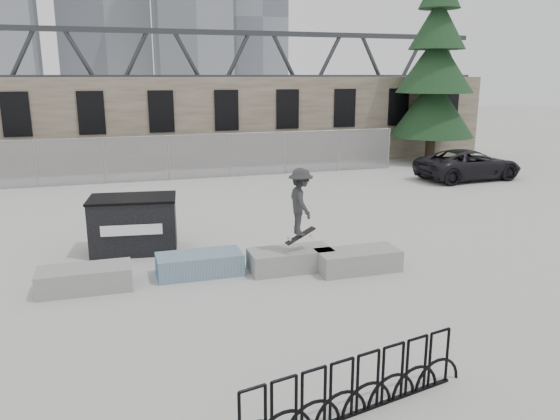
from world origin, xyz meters
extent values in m
plane|color=#ADADA8|center=(0.00, 0.00, 0.00)|extent=(120.00, 120.00, 0.00)
cube|color=#685C4D|center=(0.00, 16.25, 2.25)|extent=(36.00, 2.50, 4.50)
cube|color=black|center=(-6.40, 14.98, 2.90)|extent=(1.20, 0.12, 2.00)
cube|color=black|center=(-3.20, 14.98, 2.90)|extent=(1.20, 0.12, 2.00)
cube|color=black|center=(0.00, 14.98, 2.90)|extent=(1.20, 0.12, 2.00)
cube|color=black|center=(3.20, 14.98, 2.90)|extent=(1.20, 0.12, 2.00)
cube|color=black|center=(6.40, 14.98, 2.90)|extent=(1.20, 0.12, 2.00)
cube|color=black|center=(9.60, 14.98, 2.90)|extent=(1.20, 0.12, 2.00)
cube|color=black|center=(12.80, 14.98, 2.90)|extent=(1.20, 0.12, 2.00)
cube|color=black|center=(16.00, 14.98, 2.90)|extent=(1.20, 0.12, 2.00)
cylinder|color=gray|center=(-5.50, 12.50, 1.00)|extent=(0.06, 0.06, 2.00)
cylinder|color=gray|center=(-2.75, 12.50, 1.00)|extent=(0.06, 0.06, 2.00)
cylinder|color=gray|center=(0.00, 12.50, 1.00)|extent=(0.06, 0.06, 2.00)
cylinder|color=gray|center=(2.75, 12.50, 1.00)|extent=(0.06, 0.06, 2.00)
cylinder|color=gray|center=(5.50, 12.50, 1.00)|extent=(0.06, 0.06, 2.00)
cylinder|color=gray|center=(8.25, 12.50, 1.00)|extent=(0.06, 0.06, 2.00)
cylinder|color=gray|center=(11.00, 12.50, 1.00)|extent=(0.06, 0.06, 2.00)
cube|color=#99999E|center=(0.00, 12.50, 1.00)|extent=(22.00, 0.02, 2.00)
cylinder|color=gray|center=(0.00, 12.50, 2.00)|extent=(22.00, 0.04, 0.04)
cube|color=gray|center=(-3.19, -0.07, 0.26)|extent=(2.00, 0.90, 0.52)
cube|color=#2D471E|center=(-3.19, -0.07, 0.46)|extent=(1.76, 0.66, 0.10)
cube|color=#2C5F86|center=(-0.63, 0.14, 0.26)|extent=(2.00, 0.90, 0.52)
cube|color=#2D471E|center=(-0.63, 0.14, 0.46)|extent=(1.76, 0.66, 0.10)
cube|color=gray|center=(1.54, -0.20, 0.26)|extent=(2.00, 0.90, 0.52)
cube|color=#2D471E|center=(1.54, -0.20, 0.46)|extent=(1.76, 0.66, 0.10)
cube|color=gray|center=(3.09, -0.72, 0.26)|extent=(2.00, 0.90, 0.52)
cube|color=#2D471E|center=(3.09, -0.72, 0.46)|extent=(1.76, 0.66, 0.10)
cube|color=black|center=(-2.00, 2.45, 0.72)|extent=(2.36, 1.60, 1.43)
cube|color=black|center=(-2.00, 2.45, 1.45)|extent=(2.42, 1.66, 0.07)
cube|color=white|center=(-2.09, 1.78, 0.77)|extent=(1.53, 0.22, 0.28)
cube|color=black|center=(0.54, -6.03, 0.02)|extent=(3.53, 0.81, 0.04)
torus|color=black|center=(-0.56, -6.26, 0.45)|extent=(0.88, 0.23, 0.89)
torus|color=black|center=(-0.12, -6.17, 0.45)|extent=(0.88, 0.23, 0.89)
torus|color=black|center=(0.32, -6.08, 0.45)|extent=(0.88, 0.23, 0.89)
torus|color=black|center=(0.76, -5.98, 0.45)|extent=(0.88, 0.23, 0.89)
torus|color=black|center=(1.21, -5.89, 0.45)|extent=(0.88, 0.23, 0.89)
torus|color=black|center=(1.65, -5.80, 0.45)|extent=(0.88, 0.23, 0.89)
torus|color=black|center=(2.09, -5.70, 0.45)|extent=(0.88, 0.23, 0.89)
cylinder|color=#38281E|center=(14.08, 13.59, 1.05)|extent=(0.50, 0.50, 2.09)
cone|color=black|center=(14.08, 13.59, 3.00)|extent=(4.41, 4.41, 3.20)
cone|color=black|center=(14.08, 13.59, 5.20)|extent=(4.03, 4.03, 3.00)
cone|color=black|center=(14.08, 13.59, 7.20)|extent=(2.93, 2.93, 2.60)
cube|color=slate|center=(26.00, 95.00, 15.00)|extent=(10.00, 10.00, 30.00)
cube|color=#2D3033|center=(10.00, 55.00, 4.00)|extent=(70.00, 3.00, 1.20)
cube|color=#2D3033|center=(10.00, 55.00, 9.50)|extent=(70.00, 0.60, 0.60)
cube|color=gray|center=(40.00, 55.00, 2.00)|extent=(2.00, 3.00, 4.00)
imported|color=black|center=(12.97, 8.65, 0.68)|extent=(5.03, 2.60, 1.36)
imported|color=#29292B|center=(1.74, -0.34, 1.72)|extent=(0.63, 1.05, 1.61)
cube|color=black|center=(1.74, -0.34, 0.89)|extent=(0.76, 0.30, 0.35)
cylinder|color=beige|center=(1.46, -0.41, 0.84)|extent=(0.06, 0.03, 0.06)
cylinder|color=beige|center=(1.46, -0.27, 0.84)|extent=(0.06, 0.03, 0.06)
cylinder|color=beige|center=(2.02, -0.41, 0.84)|extent=(0.06, 0.03, 0.06)
cylinder|color=beige|center=(2.02, -0.27, 0.84)|extent=(0.06, 0.03, 0.06)
camera|label=1|loc=(-2.44, -12.13, 4.64)|focal=35.00mm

